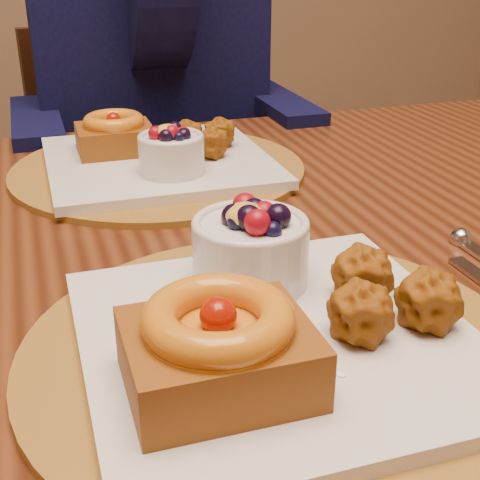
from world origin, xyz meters
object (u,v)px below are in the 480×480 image
chair_far (143,203)px  diner (147,45)px  dining_table (203,303)px  place_setting_near (271,320)px  place_setting_far (157,157)px

chair_far → diner: size_ratio=1.07×
diner → dining_table: bearing=-99.7°
dining_table → place_setting_near: (-0.00, -0.21, 0.10)m
place_setting_far → diner: diner is taller
diner → chair_far: bearing=85.2°
chair_far → place_setting_near: bearing=-103.6°
dining_table → place_setting_far: bearing=90.5°
dining_table → chair_far: (0.07, 0.82, -0.20)m
dining_table → chair_far: 0.85m
dining_table → chair_far: chair_far is taller
place_setting_near → place_setting_far: size_ratio=1.00×
place_setting_far → diner: bearing=80.5°
dining_table → place_setting_near: bearing=-90.9°
place_setting_far → diner: size_ratio=0.47×
chair_far → place_setting_far: bearing=-106.3°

